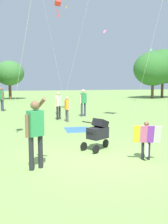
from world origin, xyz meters
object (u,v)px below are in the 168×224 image
object	(u,v)px
person_couple_left	(2,97)
person_red_shirt	(58,103)
picnic_blanket	(78,130)
kite_orange_delta	(58,0)
stroller	(98,131)
person_adult_flyer	(35,128)
person_sitting_far	(83,101)
person_kid_running	(67,107)
child_with_butterfly_kite	(146,137)

from	to	relation	value
person_couple_left	person_red_shirt	bearing A→B (deg)	-58.85
person_red_shirt	picnic_blanket	size ratio (longest dim) A/B	1.23
kite_orange_delta	stroller	bearing A→B (deg)	-88.66
kite_orange_delta	person_red_shirt	size ratio (longest dim) A/B	4.24
person_adult_flyer	person_sitting_far	xyz separation A→B (m)	(3.82, 9.28, -0.03)
person_red_shirt	person_couple_left	size ratio (longest dim) A/B	0.91
stroller	person_sitting_far	world-z (taller)	person_sitting_far
person_kid_running	stroller	bearing A→B (deg)	-92.21
person_kid_running	kite_orange_delta	bearing A→B (deg)	143.27
person_couple_left	picnic_blanket	xyz separation A→B (m)	(3.64, -8.97, -1.05)
child_with_butterfly_kite	person_couple_left	bearing A→B (deg)	107.44
person_red_shirt	person_sitting_far	size ratio (longest dim) A/B	0.94
person_red_shirt	kite_orange_delta	bearing A→B (deg)	-96.26
person_adult_flyer	stroller	bearing A→B (deg)	32.09
child_with_butterfly_kite	picnic_blanket	world-z (taller)	child_with_butterfly_kite
person_adult_flyer	picnic_blanket	world-z (taller)	person_adult_flyer
stroller	person_sitting_far	bearing A→B (deg)	77.90
person_red_shirt	person_kid_running	bearing A→B (deg)	-71.57
stroller	person_sitting_far	xyz separation A→B (m)	(1.71, 7.95, 0.41)
person_adult_flyer	kite_orange_delta	world-z (taller)	kite_orange_delta
kite_orange_delta	picnic_blanket	xyz separation A→B (m)	(0.36, -2.77, -6.52)
person_red_shirt	person_kid_running	distance (m)	0.99
person_red_shirt	person_sitting_far	distance (m)	2.04
kite_orange_delta	person_red_shirt	world-z (taller)	kite_orange_delta
stroller	kite_orange_delta	world-z (taller)	kite_orange_delta
child_with_butterfly_kite	person_couple_left	world-z (taller)	person_couple_left
kite_orange_delta	person_couple_left	xyz separation A→B (m)	(-3.28, 6.19, -5.48)
child_with_butterfly_kite	stroller	distance (m)	1.71
person_kid_running	person_sitting_far	bearing A→B (deg)	52.44
kite_orange_delta	person_kid_running	xyz separation A→B (m)	(0.38, -0.28, -5.71)
stroller	person_red_shirt	distance (m)	6.98
person_sitting_far	picnic_blanket	size ratio (longest dim) A/B	1.30
child_with_butterfly_kite	person_kid_running	size ratio (longest dim) A/B	0.79
kite_orange_delta	person_sitting_far	bearing A→B (deg)	41.35
child_with_butterfly_kite	person_adult_flyer	size ratio (longest dim) A/B	0.61
child_with_butterfly_kite	person_kid_running	bearing A→B (deg)	95.47
person_red_shirt	stroller	bearing A→B (deg)	-89.37
stroller	picnic_blanket	world-z (taller)	stroller
person_adult_flyer	person_red_shirt	bearing A→B (deg)	76.20
person_sitting_far	kite_orange_delta	bearing A→B (deg)	-138.65
person_red_shirt	person_adult_flyer	bearing A→B (deg)	-103.80
person_adult_flyer	stroller	world-z (taller)	person_adult_flyer
person_kid_running	picnic_blanket	bearing A→B (deg)	-90.49
person_red_shirt	person_couple_left	bearing A→B (deg)	121.15
child_with_butterfly_kite	person_sitting_far	distance (m)	9.41
stroller	picnic_blanket	bearing A→B (deg)	86.59
child_with_butterfly_kite	stroller	xyz separation A→B (m)	(-0.95, 1.42, -0.07)
picnic_blanket	person_kid_running	bearing A→B (deg)	89.51
person_adult_flyer	child_with_butterfly_kite	bearing A→B (deg)	-1.73
person_couple_left	picnic_blanket	bearing A→B (deg)	-67.90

